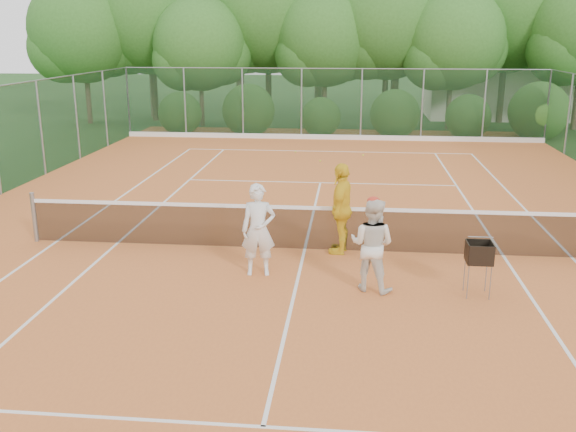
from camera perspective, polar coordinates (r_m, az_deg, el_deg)
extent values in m
plane|color=#1D4117|center=(13.62, 1.49, -3.11)|extent=(120.00, 120.00, 0.00)
cube|color=orange|center=(13.61, 1.49, -3.07)|extent=(18.00, 36.00, 0.02)
cube|color=beige|center=(37.83, 18.38, 10.65)|extent=(8.00, 5.00, 3.00)
cylinder|color=gray|center=(15.07, -21.62, -0.10)|extent=(0.10, 0.10, 1.10)
cube|color=black|center=(13.47, 1.50, -1.17)|extent=(11.87, 0.03, 0.86)
cube|color=white|center=(13.34, 1.51, 0.74)|extent=(11.87, 0.04, 0.07)
imported|color=silver|center=(12.01, -2.65, -1.24)|extent=(0.69, 0.50, 1.75)
imported|color=silver|center=(11.38, 7.47, -2.54)|extent=(0.99, 0.89, 1.68)
ellipsoid|color=red|center=(11.15, 7.62, 1.37)|extent=(0.22, 0.22, 0.14)
imported|color=yellow|center=(13.24, 4.78, 0.68)|extent=(0.65, 1.18, 1.90)
cylinder|color=gray|center=(11.48, 15.69, -5.69)|extent=(0.02, 0.02, 0.61)
cylinder|color=gray|center=(11.90, 17.19, -5.04)|extent=(0.02, 0.02, 0.61)
cube|color=black|center=(11.53, 16.64, -3.12)|extent=(0.42, 0.42, 0.36)
sphere|color=#DBED37|center=(23.08, 2.87, 4.93)|extent=(0.07, 0.07, 0.07)
sphere|color=#B3C62E|center=(24.84, 0.67, 5.73)|extent=(0.07, 0.07, 0.07)
sphere|color=#D2E836|center=(24.29, 6.69, 5.39)|extent=(0.07, 0.07, 0.07)
cube|color=white|center=(25.13, 3.55, 5.76)|extent=(11.03, 0.06, 0.01)
cube|color=white|center=(15.02, -19.88, -2.15)|extent=(0.06, 23.77, 0.01)
cube|color=white|center=(14.32, 23.99, -3.47)|extent=(0.06, 23.77, 0.01)
cube|color=white|center=(14.49, -14.96, -2.38)|extent=(0.06, 23.77, 0.01)
cube|color=white|center=(13.94, 18.61, -3.41)|extent=(0.06, 23.77, 0.01)
cube|color=white|center=(19.76, 2.89, 2.98)|extent=(8.23, 0.06, 0.01)
cube|color=white|center=(7.86, -2.23, -18.22)|extent=(8.23, 0.06, 0.01)
cube|color=white|center=(13.61, 1.49, -3.01)|extent=(0.06, 12.80, 0.01)
cube|color=#19381E|center=(28.01, 3.87, 9.89)|extent=(18.00, 0.02, 3.00)
cylinder|color=gray|center=(29.71, -14.02, 9.80)|extent=(0.07, 0.07, 3.00)
cylinder|color=gray|center=(29.13, 22.08, 9.01)|extent=(0.07, 0.07, 3.00)
cylinder|color=gray|center=(29.71, -14.02, 9.80)|extent=(0.07, 0.07, 3.00)
cylinder|color=gray|center=(29.13, 22.08, 9.01)|extent=(0.07, 0.07, 3.00)
cylinder|color=brown|center=(34.66, -17.40, 10.95)|extent=(0.26, 0.26, 3.75)
sphere|color=#2E5E1F|center=(34.56, -17.79, 15.53)|extent=(5.25, 5.25, 5.25)
cylinder|color=brown|center=(35.01, -11.86, 11.90)|extent=(0.30, 0.30, 4.40)
sphere|color=#2E5E1F|center=(34.95, -12.17, 17.23)|extent=(6.16, 6.16, 6.16)
cylinder|color=brown|center=(32.34, -7.70, 10.72)|extent=(0.22, 0.22, 3.20)
sphere|color=#2E5E1F|center=(32.22, -7.85, 14.92)|extent=(4.48, 4.48, 4.48)
cylinder|color=brown|center=(34.20, -1.75, 12.22)|extent=(0.31, 0.31, 4.50)
sphere|color=#2E5E1F|center=(34.15, -1.79, 17.81)|extent=(6.30, 6.30, 6.30)
cylinder|color=brown|center=(32.49, 3.27, 11.13)|extent=(0.24, 0.24, 3.50)
sphere|color=#2E5E1F|center=(32.37, 3.34, 15.70)|extent=(4.90, 4.90, 4.90)
cylinder|color=brown|center=(32.97, 8.64, 11.57)|extent=(0.28, 0.28, 4.10)
sphere|color=#2E5E1F|center=(32.89, 8.87, 16.84)|extent=(5.74, 5.74, 5.74)
cylinder|color=brown|center=(32.09, 14.16, 10.53)|extent=(0.23, 0.23, 3.40)
sphere|color=#2E5E1F|center=(31.97, 14.47, 15.02)|extent=(4.76, 4.76, 4.76)
cylinder|color=brown|center=(35.23, 18.54, 11.66)|extent=(0.32, 0.32, 4.65)
sphere|color=#2E5E1F|center=(35.19, 19.05, 17.24)|extent=(6.51, 6.51, 6.51)
cone|color=brown|center=(34.38, -4.40, 17.62)|extent=(0.44, 0.44, 11.00)
cone|color=brown|center=(33.41, 9.71, 16.65)|extent=(0.44, 0.44, 10.00)
cone|color=brown|center=(35.89, 16.28, 17.79)|extent=(0.44, 0.44, 12.00)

